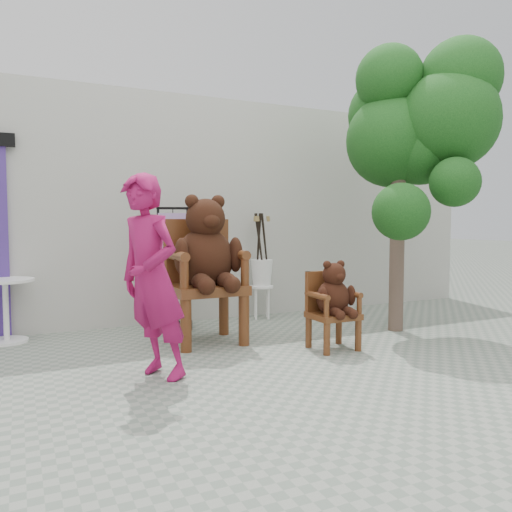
# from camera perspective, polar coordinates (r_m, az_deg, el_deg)

# --- Properties ---
(ground_plane) EXTENTS (60.00, 60.00, 0.00)m
(ground_plane) POSITION_cam_1_polar(r_m,az_deg,el_deg) (4.61, 5.71, -12.85)
(ground_plane) COLOR gray
(ground_plane) RESTS_ON ground
(back_wall) EXTENTS (9.00, 1.00, 3.00)m
(back_wall) POSITION_cam_1_polar(r_m,az_deg,el_deg) (7.25, -7.04, 5.21)
(back_wall) COLOR #B0AFA5
(back_wall) RESTS_ON ground
(chair_big) EXTENTS (0.78, 0.86, 1.63)m
(chair_big) POSITION_cam_1_polar(r_m,az_deg,el_deg) (5.49, -5.83, -0.32)
(chair_big) COLOR #49240F
(chair_big) RESTS_ON ground
(chair_small) EXTENTS (0.46, 0.50, 0.93)m
(chair_small) POSITION_cam_1_polar(r_m,az_deg,el_deg) (5.27, 8.78, -4.79)
(chair_small) COLOR #49240F
(chair_small) RESTS_ON ground
(person) EXTENTS (0.65, 0.75, 1.72)m
(person) POSITION_cam_1_polar(r_m,az_deg,el_deg) (4.23, -11.73, -2.55)
(person) COLOR #98124D
(person) RESTS_ON ground
(cafe_table) EXTENTS (0.60, 0.60, 0.70)m
(cafe_table) POSITION_cam_1_polar(r_m,az_deg,el_deg) (6.16, -26.70, -4.81)
(cafe_table) COLOR white
(cafe_table) RESTS_ON ground
(display_stand) EXTENTS (0.54, 0.48, 1.51)m
(display_stand) POSITION_cam_1_polar(r_m,az_deg,el_deg) (6.31, -9.40, -2.94)
(display_stand) COLOR black
(display_stand) RESTS_ON ground
(stool_bucket) EXTENTS (0.32, 0.32, 1.45)m
(stool_bucket) POSITION_cam_1_polar(r_m,az_deg,el_deg) (6.86, 0.66, -1.86)
(stool_bucket) COLOR white
(stool_bucket) RESTS_ON ground
(tree) EXTENTS (1.82, 1.87, 3.49)m
(tree) POSITION_cam_1_polar(r_m,az_deg,el_deg) (6.59, 17.77, 14.28)
(tree) COLOR #46342A
(tree) RESTS_ON ground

